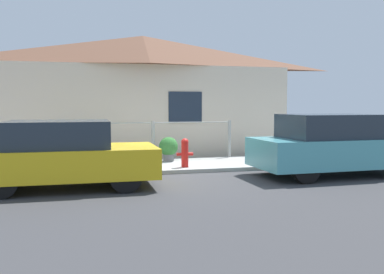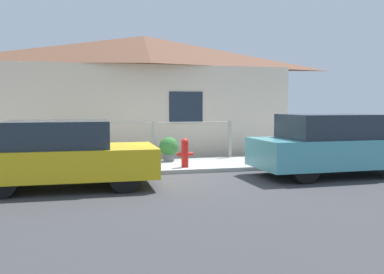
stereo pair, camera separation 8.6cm
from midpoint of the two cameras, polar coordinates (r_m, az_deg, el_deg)
name	(u,v)px [view 2 (the right image)]	position (r m, az deg, el deg)	size (l,w,h in m)	color
ground_plane	(168,174)	(10.70, -3.05, -5.00)	(60.00, 60.00, 0.00)	#38383A
sidewalk	(160,166)	(11.83, -4.15, -3.86)	(24.00, 2.34, 0.10)	#9E9E99
house	(144,59)	(14.61, -6.20, 10.28)	(10.00, 2.23, 4.04)	beige
fence	(154,138)	(12.75, -4.96, -0.18)	(4.90, 0.10, 1.15)	#999993
car_left	(64,154)	(9.24, -16.47, -2.25)	(3.72, 1.83, 1.41)	gold
car_right	(334,145)	(10.97, 18.57, -1.06)	(4.03, 1.84, 1.50)	teal
fire_hydrant	(185,152)	(11.18, -0.73, -2.02)	(0.44, 0.19, 0.76)	red
potted_plant_near_hydrant	(169,148)	(12.39, -2.90, -1.43)	(0.55, 0.55, 0.70)	slate
potted_plant_by_fence	(99,148)	(12.32, -12.15, -1.48)	(0.59, 0.59, 0.73)	#9E5638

